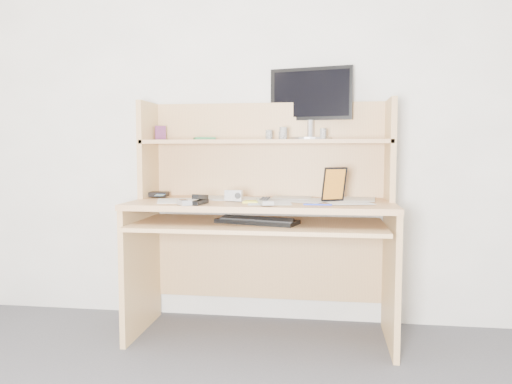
# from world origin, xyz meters

# --- Properties ---
(back_wall) EXTENTS (3.60, 0.04, 2.50)m
(back_wall) POSITION_xyz_m (0.00, 1.80, 1.25)
(back_wall) COLOR white
(back_wall) RESTS_ON floor
(desk) EXTENTS (1.40, 0.70, 1.30)m
(desk) POSITION_xyz_m (0.00, 1.56, 0.69)
(desk) COLOR tan
(desk) RESTS_ON floor
(paper_clutter) EXTENTS (1.32, 0.54, 0.01)m
(paper_clutter) POSITION_xyz_m (0.00, 1.48, 0.75)
(paper_clutter) COLOR silver
(paper_clutter) RESTS_ON desk
(keyboard) EXTENTS (0.44, 0.26, 0.03)m
(keyboard) POSITION_xyz_m (-0.01, 1.33, 0.66)
(keyboard) COLOR black
(keyboard) RESTS_ON desk
(tv_remote) EXTENTS (0.11, 0.21, 0.02)m
(tv_remote) POSITION_xyz_m (0.04, 1.31, 0.77)
(tv_remote) COLOR gray
(tv_remote) RESTS_ON paper_clutter
(flip_phone) EXTENTS (0.10, 0.11, 0.03)m
(flip_phone) POSITION_xyz_m (-0.35, 1.22, 0.77)
(flip_phone) COLOR #B8B8BB
(flip_phone) RESTS_ON paper_clutter
(stapler) EXTENTS (0.06, 0.15, 0.04)m
(stapler) POSITION_xyz_m (-0.29, 1.27, 0.78)
(stapler) COLOR black
(stapler) RESTS_ON paper_clutter
(wallet) EXTENTS (0.11, 0.09, 0.03)m
(wallet) POSITION_xyz_m (-0.62, 1.61, 0.77)
(wallet) COLOR black
(wallet) RESTS_ON paper_clutter
(sticky_note_pad) EXTENTS (0.08, 0.08, 0.01)m
(sticky_note_pad) POSITION_xyz_m (-0.04, 1.39, 0.76)
(sticky_note_pad) COLOR yellow
(sticky_note_pad) RESTS_ON desk
(digital_camera) EXTENTS (0.10, 0.04, 0.06)m
(digital_camera) POSITION_xyz_m (-0.14, 1.42, 0.78)
(digital_camera) COLOR silver
(digital_camera) RESTS_ON paper_clutter
(game_case) EXTENTS (0.12, 0.07, 0.18)m
(game_case) POSITION_xyz_m (0.38, 1.46, 0.85)
(game_case) COLOR black
(game_case) RESTS_ON paper_clutter
(blue_pen) EXTENTS (0.14, 0.01, 0.01)m
(blue_pen) POSITION_xyz_m (0.30, 1.25, 0.76)
(blue_pen) COLOR #1A30C7
(blue_pen) RESTS_ON paper_clutter
(card_box) EXTENTS (0.06, 0.05, 0.09)m
(card_box) POSITION_xyz_m (-0.63, 1.69, 1.12)
(card_box) COLOR #AA1628
(card_box) RESTS_ON desk
(shelf_book) EXTENTS (0.16, 0.19, 0.02)m
(shelf_book) POSITION_xyz_m (-0.36, 1.67, 1.09)
(shelf_book) COLOR #2E743D
(shelf_book) RESTS_ON desk
(chip_stack_a) EXTENTS (0.04, 0.04, 0.06)m
(chip_stack_a) POSITION_xyz_m (0.02, 1.66, 1.11)
(chip_stack_a) COLOR black
(chip_stack_a) RESTS_ON desk
(chip_stack_b) EXTENTS (0.05, 0.05, 0.07)m
(chip_stack_b) POSITION_xyz_m (0.10, 1.61, 1.12)
(chip_stack_b) COLOR silver
(chip_stack_b) RESTS_ON desk
(chip_stack_c) EXTENTS (0.05, 0.05, 0.05)m
(chip_stack_c) POSITION_xyz_m (0.10, 1.62, 1.10)
(chip_stack_c) COLOR black
(chip_stack_c) RESTS_ON desk
(chip_stack_d) EXTENTS (0.04, 0.04, 0.06)m
(chip_stack_d) POSITION_xyz_m (0.32, 1.63, 1.11)
(chip_stack_d) COLOR white
(chip_stack_d) RESTS_ON desk
(monitor) EXTENTS (0.48, 0.24, 0.42)m
(monitor) POSITION_xyz_m (0.25, 1.75, 1.30)
(monitor) COLOR #B0B0B5
(monitor) RESTS_ON desk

